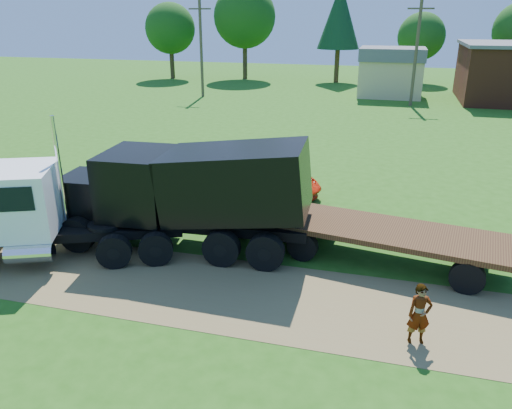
% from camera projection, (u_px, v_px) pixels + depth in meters
% --- Properties ---
extents(ground, '(140.00, 140.00, 0.00)m').
position_uv_depth(ground, '(227.00, 292.00, 15.10)').
color(ground, '#255713').
rests_on(ground, ground).
extents(dirt_track, '(120.00, 4.20, 0.01)m').
position_uv_depth(dirt_track, '(227.00, 292.00, 15.10)').
color(dirt_track, olive).
rests_on(dirt_track, ground).
extents(white_semi_tractor, '(7.99, 5.23, 4.79)m').
position_uv_depth(white_semi_tractor, '(27.00, 214.00, 16.65)').
color(white_semi_tractor, black).
rests_on(white_semi_tractor, ground).
extents(black_dump_truck, '(9.21, 3.25, 3.95)m').
position_uv_depth(black_dump_truck, '(190.00, 190.00, 17.31)').
color(black_dump_truck, black).
rests_on(black_dump_truck, ground).
extents(orange_pickup, '(5.45, 4.14, 1.37)m').
position_uv_depth(orange_pickup, '(270.00, 179.00, 23.11)').
color(orange_pickup, red).
rests_on(orange_pickup, ground).
extents(flatbed_trailer, '(8.62, 3.81, 2.13)m').
position_uv_depth(flatbed_trailer, '(387.00, 236.00, 16.69)').
color(flatbed_trailer, '#392012').
rests_on(flatbed_trailer, ground).
extents(spectator_a, '(0.69, 0.55, 1.66)m').
position_uv_depth(spectator_a, '(419.00, 314.00, 12.54)').
color(spectator_a, '#999999').
rests_on(spectator_a, ground).
extents(spectator_b, '(1.15, 1.11, 1.87)m').
position_uv_depth(spectator_b, '(277.00, 196.00, 20.32)').
color(spectator_b, '#999999').
rests_on(spectator_b, ground).
extents(tan_shed, '(6.20, 5.40, 4.70)m').
position_uv_depth(tan_shed, '(391.00, 71.00, 49.29)').
color(tan_shed, '#CDB380').
rests_on(tan_shed, ground).
extents(utility_poles, '(42.20, 0.28, 9.00)m').
position_uv_depth(utility_poles, '(416.00, 51.00, 43.47)').
color(utility_poles, brown).
rests_on(utility_poles, ground).
extents(tree_row, '(57.40, 10.18, 11.22)m').
position_uv_depth(tree_row, '(390.00, 22.00, 56.23)').
color(tree_row, '#3C2F18').
rests_on(tree_row, ground).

